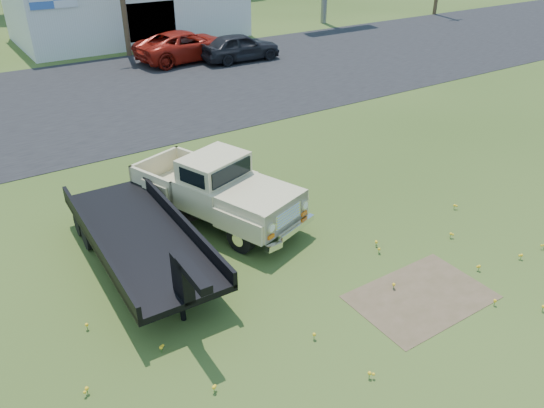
{
  "coord_description": "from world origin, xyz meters",
  "views": [
    {
      "loc": [
        -6.27,
        -8.87,
        7.39
      ],
      "look_at": [
        0.22,
        1.0,
        0.87
      ],
      "focal_mm": 35.0,
      "sensor_mm": 36.0,
      "label": 1
    }
  ],
  "objects": [
    {
      "name": "red_pickup",
      "position": [
        6.36,
        19.06,
        0.81
      ],
      "size": [
        6.06,
        3.26,
        1.62
      ],
      "primitive_type": "imported",
      "rotation": [
        0.0,
        0.0,
        1.67
      ],
      "color": "maroon",
      "rests_on": "ground"
    },
    {
      "name": "dark_sedan",
      "position": [
        8.81,
        17.31,
        0.76
      ],
      "size": [
        4.55,
        1.99,
        1.53
      ],
      "primitive_type": "imported",
      "rotation": [
        0.0,
        0.0,
        1.53
      ],
      "color": "black",
      "rests_on": "ground"
    },
    {
      "name": "commercial_building",
      "position": [
        6.0,
        26.99,
        2.1
      ],
      "size": [
        14.2,
        8.2,
        4.15
      ],
      "color": "silver",
      "rests_on": "ground"
    },
    {
      "name": "asphalt_lot",
      "position": [
        0.0,
        15.0,
        0.0
      ],
      "size": [
        90.0,
        14.0,
        0.02
      ],
      "primitive_type": "cube",
      "color": "black",
      "rests_on": "ground"
    },
    {
      "name": "vintage_pickup_truck",
      "position": [
        -0.64,
        2.47,
        0.94
      ],
      "size": [
        3.6,
        5.54,
        1.88
      ],
      "primitive_type": null,
      "rotation": [
        0.0,
        0.0,
        0.34
      ],
      "color": "tan",
      "rests_on": "ground"
    },
    {
      "name": "dirt_patch_a",
      "position": [
        1.5,
        -3.0,
        0.0
      ],
      "size": [
        3.0,
        2.0,
        0.01
      ],
      "primitive_type": "cube",
      "color": "brown",
      "rests_on": "ground"
    },
    {
      "name": "flatbed_trailer",
      "position": [
        -3.11,
        1.57,
        0.86
      ],
      "size": [
        2.24,
        6.33,
        1.71
      ],
      "primitive_type": null,
      "rotation": [
        0.0,
        0.0,
        -0.02
      ],
      "color": "black",
      "rests_on": "ground"
    },
    {
      "name": "ground",
      "position": [
        0.0,
        0.0,
        0.0
      ],
      "size": [
        140.0,
        140.0,
        0.0
      ],
      "primitive_type": "plane",
      "color": "#2D4315",
      "rests_on": "ground"
    },
    {
      "name": "dirt_patch_b",
      "position": [
        -2.0,
        3.5,
        0.0
      ],
      "size": [
        2.2,
        1.6,
        0.01
      ],
      "primitive_type": "cube",
      "color": "brown",
      "rests_on": "ground"
    }
  ]
}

